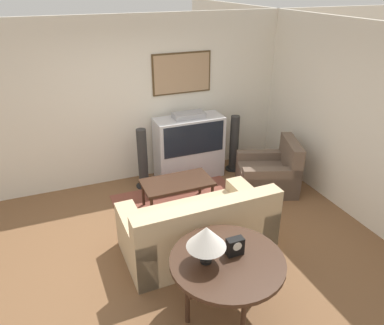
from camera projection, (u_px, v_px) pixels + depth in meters
ground_plane at (179, 246)px, 4.91m from camera, size 12.00×12.00×0.00m
wall_back at (134, 102)px, 6.08m from camera, size 12.00×0.10×2.70m
wall_right at (355, 123)px, 5.19m from camera, size 0.06×12.00×2.70m
area_rug at (184, 209)px, 5.69m from camera, size 1.95×1.59×0.01m
tv at (189, 147)px, 6.41m from camera, size 1.16×0.47×1.18m
couch at (198, 230)px, 4.70m from camera, size 1.85×1.03×0.91m
armchair at (270, 174)px, 6.15m from camera, size 1.13×1.08×0.84m
coffee_table at (177, 184)px, 5.57m from camera, size 1.04×0.57×0.45m
console_table at (227, 265)px, 3.62m from camera, size 1.12×1.12×0.73m
table_lamp at (206, 237)px, 3.44m from camera, size 0.38×0.38×0.40m
mantel_clock at (235, 246)px, 3.63m from camera, size 0.17×0.10×0.18m
speaker_tower_left at (143, 160)px, 6.11m from camera, size 0.27×0.27×1.02m
speaker_tower_right at (234, 145)px, 6.68m from camera, size 0.27×0.27×1.02m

